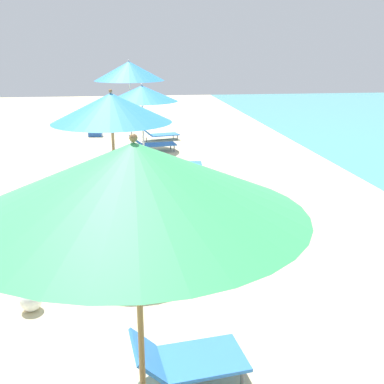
# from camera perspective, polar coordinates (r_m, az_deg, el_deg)

# --- Properties ---
(umbrella_fourth) EXTENTS (2.53, 2.53, 2.86)m
(umbrella_fourth) POSITION_cam_1_polar(r_m,az_deg,el_deg) (3.31, -7.11, 1.58)
(umbrella_fourth) COLOR olive
(umbrella_fourth) RESTS_ON ground
(lounger_fourth_shoreside) EXTENTS (1.28, 0.79, 0.53)m
(lounger_fourth_shoreside) POSITION_cam_1_polar(r_m,az_deg,el_deg) (5.20, -0.71, -19.98)
(lounger_fourth_shoreside) COLOR blue
(lounger_fourth_shoreside) RESTS_ON ground
(umbrella_fifth) EXTENTS (2.00, 2.00, 2.80)m
(umbrella_fifth) POSITION_cam_1_polar(r_m,az_deg,el_deg) (7.77, -10.01, 10.26)
(umbrella_fifth) COLOR olive
(umbrella_fifth) RESTS_ON ground
(lounger_fifth_shoreside) EXTENTS (1.35, 0.84, 0.56)m
(lounger_fifth_shoreside) POSITION_cam_1_polar(r_m,az_deg,el_deg) (9.39, -5.99, -2.14)
(lounger_fifth_shoreside) COLOR #4CA572
(lounger_fifth_shoreside) RESTS_ON ground
(umbrella_sixth) EXTENTS (1.82, 1.82, 2.60)m
(umbrella_sixth) POSITION_cam_1_polar(r_m,az_deg,el_deg) (11.89, -6.24, 12.08)
(umbrella_sixth) COLOR silver
(umbrella_sixth) RESTS_ON ground
(lounger_sixth_shoreside) EXTENTS (1.34, 0.70, 0.56)m
(lounger_sixth_shoreside) POSITION_cam_1_polar(r_m,az_deg,el_deg) (13.18, -1.70, 3.66)
(lounger_sixth_shoreside) COLOR blue
(lounger_sixth_shoreside) RESTS_ON ground
(lounger_sixth_inland) EXTENTS (1.44, 0.79, 0.59)m
(lounger_sixth_inland) POSITION_cam_1_polar(r_m,az_deg,el_deg) (11.36, -1.25, 1.37)
(lounger_sixth_inland) COLOR blue
(lounger_sixth_inland) RESTS_ON ground
(umbrella_farthest) EXTENTS (2.46, 2.46, 3.07)m
(umbrella_farthest) POSITION_cam_1_polar(r_m,az_deg,el_deg) (16.67, -7.84, 14.69)
(umbrella_farthest) COLOR silver
(umbrella_farthest) RESTS_ON ground
(lounger_farthest_shoreside) EXTENTS (1.61, 0.95, 0.55)m
(lounger_farthest_shoreside) POSITION_cam_1_polar(r_m,az_deg,el_deg) (18.08, -4.16, 7.25)
(lounger_farthest_shoreside) COLOR blue
(lounger_farthest_shoreside) RESTS_ON ground
(lounger_farthest_inland) EXTENTS (1.66, 0.84, 0.58)m
(lounger_farthest_inland) POSITION_cam_1_polar(r_m,az_deg,el_deg) (16.02, -4.99, 6.04)
(lounger_farthest_inland) COLOR blue
(lounger_farthest_inland) RESTS_ON ground
(cooler_box) EXTENTS (0.58, 0.36, 0.30)m
(cooler_box) POSITION_cam_1_polar(r_m,az_deg,el_deg) (19.25, -11.95, 7.23)
(cooler_box) COLOR #2659B2
(cooler_box) RESTS_ON ground
(beach_ball) EXTENTS (0.30, 0.30, 0.30)m
(beach_ball) POSITION_cam_1_polar(r_m,az_deg,el_deg) (6.76, -19.41, -12.63)
(beach_ball) COLOR white
(beach_ball) RESTS_ON ground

